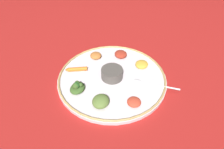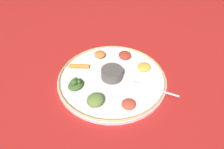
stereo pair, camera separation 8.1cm
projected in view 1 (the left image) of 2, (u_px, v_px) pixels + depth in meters
The scene contains 12 objects.
ground_plane at pixel (112, 80), 0.83m from camera, with size 2.40×2.40×0.00m, color maroon.
platter at pixel (112, 78), 0.83m from camera, with size 0.44×0.44×0.01m, color silver.
platter_rim at pixel (112, 77), 0.82m from camera, with size 0.44×0.44×0.01m, color tan.
center_bowl at pixel (112, 73), 0.81m from camera, with size 0.09×0.09×0.04m.
spoon at pixel (149, 84), 0.79m from camera, with size 0.18×0.04×0.01m.
greens_pile at pixel (77, 87), 0.76m from camera, with size 0.07×0.08×0.04m.
carrot_near_spoon at pixel (76, 69), 0.85m from camera, with size 0.10×0.04×0.02m.
mound_chickpea at pixel (96, 56), 0.91m from camera, with size 0.05×0.05×0.02m, color #B2662D.
mound_lentil_yellow at pixel (142, 64), 0.87m from camera, with size 0.06×0.05×0.02m, color gold.
mound_beet at pixel (121, 54), 0.92m from camera, with size 0.06×0.06×0.02m, color maroon.
mound_berbere_red at pixel (134, 102), 0.71m from camera, with size 0.05×0.05×0.02m, color #B73D28.
mound_collards at pixel (101, 101), 0.71m from camera, with size 0.07×0.06×0.03m, color #567033.
Camera 1 is at (0.08, -0.60, 0.58)m, focal length 32.38 mm.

